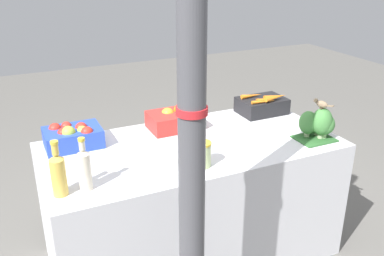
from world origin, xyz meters
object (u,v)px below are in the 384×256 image
(orange_crate, at_px, (175,118))
(pickle_jar, at_px, (202,154))
(apple_crate, at_px, (73,136))
(juice_bottle_golden, at_px, (58,173))
(carrot_crate, at_px, (262,105))
(juice_bottle_cloudy, at_px, (84,168))
(sparrow_bird, at_px, (321,104))
(support_pole, at_px, (192,138))
(broccoli_pile, at_px, (318,124))

(orange_crate, distance_m, pickle_jar, 0.54)
(apple_crate, distance_m, juice_bottle_golden, 0.53)
(carrot_crate, relative_size, juice_bottle_golden, 1.17)
(juice_bottle_golden, distance_m, pickle_jar, 0.71)
(juice_bottle_cloudy, bearing_deg, juice_bottle_golden, 180.00)
(pickle_jar, height_order, sparrow_bird, sparrow_bird)
(apple_crate, bearing_deg, carrot_crate, -0.06)
(support_pole, distance_m, broccoli_pile, 1.17)
(carrot_crate, xyz_separation_m, broccoli_pile, (0.06, -0.49, 0.03))
(support_pole, bearing_deg, carrot_crate, 44.42)
(support_pole, xyz_separation_m, pickle_jar, (0.26, 0.43, -0.31))
(juice_bottle_cloudy, bearing_deg, sparrow_bird, -0.13)
(broccoli_pile, bearing_deg, sparrow_bird, -123.50)
(apple_crate, bearing_deg, support_pole, -72.55)
(orange_crate, bearing_deg, apple_crate, -179.40)
(broccoli_pile, height_order, juice_bottle_cloudy, juice_bottle_cloudy)
(apple_crate, xyz_separation_m, juice_bottle_golden, (-0.15, -0.51, 0.05))
(juice_bottle_cloudy, xyz_separation_m, pickle_jar, (0.60, -0.02, -0.04))
(broccoli_pile, height_order, juice_bottle_golden, juice_bottle_golden)
(orange_crate, xyz_separation_m, broccoli_pile, (0.71, -0.50, 0.03))
(orange_crate, xyz_separation_m, pickle_jar, (-0.07, -0.53, 0.00))
(orange_crate, distance_m, sparrow_bird, 0.88)
(orange_crate, bearing_deg, sparrow_bird, -36.60)
(juice_bottle_golden, height_order, pickle_jar, juice_bottle_golden)
(juice_bottle_cloudy, bearing_deg, carrot_crate, 21.10)
(support_pole, height_order, broccoli_pile, support_pole)
(apple_crate, distance_m, carrot_crate, 1.28)
(apple_crate, height_order, orange_crate, orange_crate)
(juice_bottle_golden, height_order, juice_bottle_cloudy, juice_bottle_golden)
(carrot_crate, bearing_deg, juice_bottle_golden, -160.49)
(broccoli_pile, relative_size, juice_bottle_golden, 0.84)
(juice_bottle_cloudy, height_order, pickle_jar, juice_bottle_cloudy)
(broccoli_pile, distance_m, pickle_jar, 0.78)
(pickle_jar, bearing_deg, support_pole, -121.15)
(orange_crate, distance_m, broccoli_pile, 0.87)
(carrot_crate, bearing_deg, pickle_jar, -143.65)
(orange_crate, xyz_separation_m, sparrow_bird, (0.70, -0.52, 0.16))
(juice_bottle_golden, relative_size, sparrow_bird, 2.02)
(sparrow_bird, bearing_deg, juice_bottle_golden, 73.65)
(orange_crate, relative_size, broccoli_pile, 1.39)
(orange_crate, bearing_deg, carrot_crate, -0.72)
(apple_crate, bearing_deg, orange_crate, 0.60)
(orange_crate, height_order, pickle_jar, orange_crate)
(orange_crate, height_order, juice_bottle_golden, juice_bottle_golden)
(juice_bottle_golden, bearing_deg, support_pole, -44.69)
(apple_crate, relative_size, juice_bottle_golden, 1.17)
(support_pole, distance_m, orange_crate, 1.07)
(juice_bottle_golden, bearing_deg, carrot_crate, 19.51)
(support_pole, bearing_deg, apple_crate, 107.45)
(support_pole, bearing_deg, sparrow_bird, 23.43)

